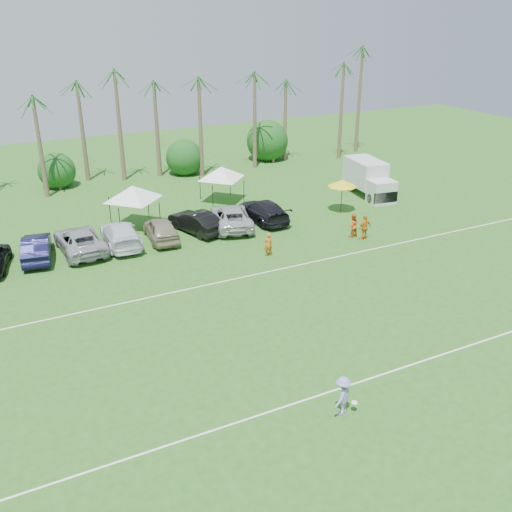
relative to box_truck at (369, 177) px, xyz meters
name	(u,v)px	position (x,y,z in m)	size (l,w,h in m)	color
ground	(367,416)	(-18.05, -24.08, -1.61)	(120.00, 120.00, 0.00)	#285B1B
field_lines	(274,326)	(-18.05, -16.08, -1.61)	(80.00, 12.10, 0.01)	white
palm_tree_3	(19,76)	(-26.05, 13.92, 8.45)	(2.40, 2.40, 11.90)	brown
palm_tree_4	(73,104)	(-22.05, 13.92, 5.87)	(2.40, 2.40, 8.90)	brown
palm_tree_5	(117,91)	(-18.05, 13.92, 6.74)	(2.40, 2.40, 9.90)	brown
palm_tree_6	(159,79)	(-14.05, 13.92, 7.60)	(2.40, 2.40, 10.90)	brown
palm_tree_7	(200,67)	(-10.05, 13.92, 8.45)	(2.40, 2.40, 11.90)	brown
palm_tree_8	(248,92)	(-5.05, 13.92, 5.87)	(2.40, 2.40, 8.90)	brown
palm_tree_9	(291,80)	(-0.05, 13.92, 6.74)	(2.40, 2.40, 9.90)	brown
palm_tree_10	(333,69)	(4.95, 13.92, 7.60)	(2.40, 2.40, 10.90)	brown
palm_tree_11	(364,59)	(8.95, 13.92, 8.45)	(2.40, 2.40, 11.90)	brown
bush_tree_1	(56,168)	(-24.05, 14.92, 0.18)	(4.00, 4.00, 4.00)	brown
bush_tree_2	(181,154)	(-12.05, 14.92, 0.18)	(4.00, 4.00, 4.00)	brown
bush_tree_3	(269,144)	(-2.05, 14.92, 0.18)	(4.00, 4.00, 4.00)	brown
sideline_player_a	(268,244)	(-14.08, -7.82, -0.80)	(0.59, 0.39, 1.63)	orange
sideline_player_b	(353,225)	(-7.07, -7.53, -0.74)	(0.85, 0.66, 1.75)	#F15C1A
sideline_player_c	(365,227)	(-6.60, -8.34, -0.69)	(1.08, 0.45, 1.84)	orange
box_truck	(369,177)	(0.00, 0.00, 0.00)	(2.93, 6.09, 3.02)	silver
canopy_tent_left	(132,186)	(-20.52, 1.60, 1.59)	(4.62, 4.62, 3.74)	black
canopy_tent_right	(221,167)	(-12.23, 4.24, 1.41)	(4.36, 4.36, 3.54)	black
market_umbrella	(342,183)	(-4.59, -2.49, 0.76)	(2.38, 2.38, 2.65)	black
frisbee_player	(343,396)	(-18.89, -23.46, -0.74)	(1.31, 1.13, 1.75)	#8D8EC8
parked_car_1	(37,247)	(-27.97, -1.45, -0.81)	(1.71, 4.91, 1.62)	black
parked_car_2	(80,240)	(-25.18, -1.48, -0.81)	(2.68, 5.82, 1.62)	#A4A7AB
parked_car_3	(121,234)	(-22.40, -1.55, -0.81)	(2.27, 5.57, 1.62)	white
parked_car_4	(161,229)	(-19.62, -1.89, -0.81)	(1.91, 4.75, 1.62)	tan
parked_car_5	(196,222)	(-16.83, -1.54, -0.81)	(1.71, 4.91, 1.62)	black
parked_car_6	(231,217)	(-14.05, -1.79, -0.81)	(2.68, 5.82, 1.62)	#B4B4B5
parked_car_7	(263,211)	(-11.27, -1.57, -0.81)	(2.27, 5.57, 1.62)	black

